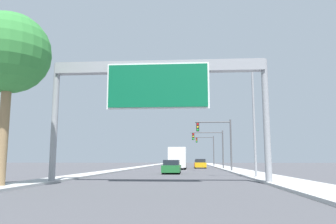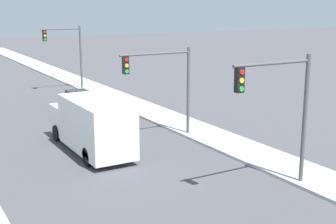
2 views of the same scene
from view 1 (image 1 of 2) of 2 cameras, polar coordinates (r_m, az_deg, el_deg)
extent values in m
cube|color=#B1B1B1|center=(61.88, 9.47, -9.42)|extent=(3.00, 120.00, 0.15)
cube|color=#B1B1B1|center=(62.29, -4.60, -9.50)|extent=(2.00, 120.00, 0.15)
cylinder|color=gray|center=(21.45, -19.16, -1.64)|extent=(0.39, 0.39, 7.45)
cylinder|color=gray|center=(20.23, 16.76, -1.37)|extent=(0.39, 0.39, 7.45)
cube|color=gray|center=(20.50, -1.70, 7.83)|extent=(12.90, 0.60, 0.70)
cube|color=white|center=(19.89, -1.80, 4.56)|extent=(6.22, 0.08, 2.83)
cube|color=#0A5B38|center=(19.84, -1.81, 4.60)|extent=(6.02, 0.16, 2.63)
cube|color=gold|center=(55.03, 5.65, -9.14)|extent=(1.86, 4.31, 0.77)
cube|color=#1E232D|center=(54.81, 5.64, -8.44)|extent=(1.64, 2.24, 0.58)
cylinder|color=black|center=(56.36, 4.76, -9.38)|extent=(0.22, 0.64, 0.64)
cylinder|color=black|center=(56.40, 6.46, -9.35)|extent=(0.22, 0.64, 0.64)
cylinder|color=black|center=(53.69, 4.80, -9.43)|extent=(0.22, 0.64, 0.64)
cylinder|color=black|center=(53.73, 6.58, -9.41)|extent=(0.22, 0.64, 0.64)
cube|color=red|center=(61.59, 5.47, -9.09)|extent=(1.89, 4.21, 0.69)
cube|color=#1E232D|center=(61.37, 5.47, -8.52)|extent=(1.66, 2.19, 0.53)
cylinder|color=black|center=(62.88, 4.67, -9.26)|extent=(0.22, 0.64, 0.64)
cylinder|color=black|center=(62.92, 6.21, -9.24)|extent=(0.22, 0.64, 0.64)
cylinder|color=black|center=(60.27, 4.70, -9.31)|extent=(0.22, 0.64, 0.64)
cylinder|color=black|center=(60.32, 6.31, -9.28)|extent=(0.22, 0.64, 0.64)
cube|color=#1E662D|center=(33.76, 0.65, -9.81)|extent=(1.77, 4.55, 0.68)
cube|color=#1E232D|center=(33.52, 0.62, -8.79)|extent=(1.56, 2.37, 0.53)
cylinder|color=black|center=(35.23, -0.49, -10.07)|extent=(0.22, 0.64, 0.64)
cylinder|color=black|center=(35.14, 2.07, -10.07)|extent=(0.22, 0.64, 0.64)
cylinder|color=black|center=(32.41, -0.89, -10.22)|extent=(0.22, 0.64, 0.64)
cylinder|color=black|center=(32.32, 1.89, -10.23)|extent=(0.22, 0.64, 0.64)
cube|color=white|center=(52.76, 1.86, -8.49)|extent=(2.29, 2.28, 1.86)
cube|color=silver|center=(48.70, 1.68, -7.91)|extent=(2.49, 5.85, 2.87)
cylinder|color=black|center=(52.71, 0.64, -9.29)|extent=(0.28, 1.00, 1.00)
cylinder|color=black|center=(52.63, 3.08, -9.28)|extent=(0.28, 1.00, 1.00)
cylinder|color=black|center=(47.30, 0.26, -9.40)|extent=(0.28, 1.00, 1.00)
cylinder|color=black|center=(47.21, 2.97, -9.39)|extent=(0.28, 1.00, 1.00)
cylinder|color=#4C4C4F|center=(39.92, 10.91, -5.72)|extent=(0.20, 0.20, 6.20)
cylinder|color=#4C4C4F|center=(39.94, 7.76, -1.76)|extent=(4.27, 0.14, 0.14)
cube|color=black|center=(39.80, 5.19, -2.61)|extent=(0.35, 0.28, 1.05)
cylinder|color=red|center=(39.67, 5.19, -2.09)|extent=(0.22, 0.04, 0.22)
cylinder|color=yellow|center=(39.64, 5.20, -2.59)|extent=(0.22, 0.04, 0.22)
cylinder|color=green|center=(39.60, 5.20, -3.10)|extent=(0.22, 0.04, 0.22)
cylinder|color=#4C4C4F|center=(49.85, 9.54, -6.50)|extent=(0.20, 0.20, 5.76)
cylinder|color=#4C4C4F|center=(49.82, 6.72, -3.58)|extent=(4.79, 0.14, 0.14)
cube|color=black|center=(49.72, 4.41, -4.27)|extent=(0.35, 0.28, 1.05)
cylinder|color=red|center=(49.58, 4.41, -3.85)|extent=(0.22, 0.04, 0.22)
cylinder|color=yellow|center=(49.56, 4.41, -4.25)|extent=(0.22, 0.04, 0.22)
cylinder|color=green|center=(49.53, 4.42, -4.66)|extent=(0.22, 0.04, 0.22)
cylinder|color=#4C4C4F|center=(69.78, 7.96, -6.76)|extent=(0.20, 0.20, 6.38)
cylinder|color=#4C4C4F|center=(69.81, 6.33, -4.42)|extent=(3.85, 0.14, 0.14)
cube|color=black|center=(69.72, 5.01, -4.90)|extent=(0.35, 0.28, 1.05)
cylinder|color=red|center=(69.59, 5.00, -4.61)|extent=(0.22, 0.04, 0.22)
cylinder|color=yellow|center=(69.56, 5.01, -4.90)|extent=(0.22, 0.04, 0.22)
cylinder|color=green|center=(69.55, 5.01, -5.18)|extent=(0.22, 0.04, 0.22)
cylinder|color=#8C704C|center=(18.52, -26.59, -1.03)|extent=(0.48, 0.48, 6.94)
sphere|color=#337F38|center=(19.22, -25.91, 9.28)|extent=(4.23, 4.23, 4.23)
cylinder|color=gray|center=(26.07, 14.76, -1.55)|extent=(0.18, 0.18, 8.70)
cylinder|color=gray|center=(26.68, 12.05, 7.41)|extent=(2.23, 0.12, 0.12)
cube|color=#B2B2A8|center=(26.52, 9.66, 7.21)|extent=(0.60, 0.28, 0.20)
camera|label=2|loc=(27.94, -20.17, 6.57)|focal=50.00mm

